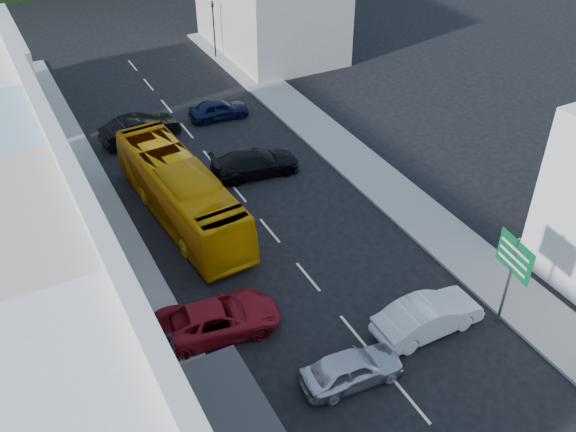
% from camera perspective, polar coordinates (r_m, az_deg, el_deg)
% --- Properties ---
extents(ground, '(120.00, 120.00, 0.00)m').
position_cam_1_polar(ground, '(27.43, 5.93, -10.28)').
color(ground, black).
rests_on(ground, ground).
extents(sidewalk_left, '(3.00, 52.00, 0.15)m').
position_cam_1_polar(sidewalk_left, '(32.33, -15.26, -2.99)').
color(sidewalk_left, gray).
rests_on(sidewalk_left, ground).
extents(sidewalk_right, '(3.00, 52.00, 0.15)m').
position_cam_1_polar(sidewalk_right, '(37.18, 7.40, 3.70)').
color(sidewalk_right, gray).
rests_on(sidewalk_right, ground).
extents(distant_block_right, '(8.00, 12.00, 7.00)m').
position_cam_1_polar(distant_block_right, '(53.10, -1.61, 18.11)').
color(distant_block_right, '#B7B2A8').
rests_on(distant_block_right, ground).
extents(bus, '(3.29, 11.74, 3.10)m').
position_cam_1_polar(bus, '(33.09, -9.52, 2.07)').
color(bus, '#EDA006').
rests_on(bus, ground).
extents(car_silver, '(4.52, 2.11, 1.40)m').
position_cam_1_polar(car_silver, '(25.19, 5.68, -13.32)').
color(car_silver, silver).
rests_on(car_silver, ground).
extents(car_white, '(4.42, 1.84, 1.40)m').
position_cam_1_polar(car_white, '(27.53, 12.33, -8.82)').
color(car_white, silver).
rests_on(car_white, ground).
extents(car_red, '(4.81, 2.48, 1.40)m').
position_cam_1_polar(car_red, '(27.02, -6.27, -9.09)').
color(car_red, maroon).
rests_on(car_red, ground).
extents(car_black_near, '(4.69, 2.38, 1.40)m').
position_cam_1_polar(car_black_near, '(36.75, -2.94, 4.70)').
color(car_black_near, black).
rests_on(car_black_near, ground).
extents(car_navy_mid, '(4.55, 2.21, 1.40)m').
position_cam_1_polar(car_navy_mid, '(43.01, -6.18, 9.45)').
color(car_navy_mid, black).
rests_on(car_navy_mid, ground).
extents(car_black_far, '(4.59, 2.32, 1.40)m').
position_cam_1_polar(car_black_far, '(41.20, -13.04, 7.45)').
color(car_black_far, black).
rests_on(car_black_far, ground).
extents(pedestrian_left, '(0.44, 0.63, 1.70)m').
position_cam_1_polar(pedestrian_left, '(25.78, -10.29, -11.39)').
color(pedestrian_left, black).
rests_on(pedestrian_left, sidewalk_left).
extents(direction_sign, '(0.67, 2.05, 4.44)m').
position_cam_1_polar(direction_sign, '(27.73, 18.97, -5.56)').
color(direction_sign, '#075B2A').
rests_on(direction_sign, ground).
extents(traffic_signal, '(0.73, 1.05, 4.54)m').
position_cam_1_polar(traffic_signal, '(52.04, -6.59, 16.09)').
color(traffic_signal, black).
rests_on(traffic_signal, ground).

